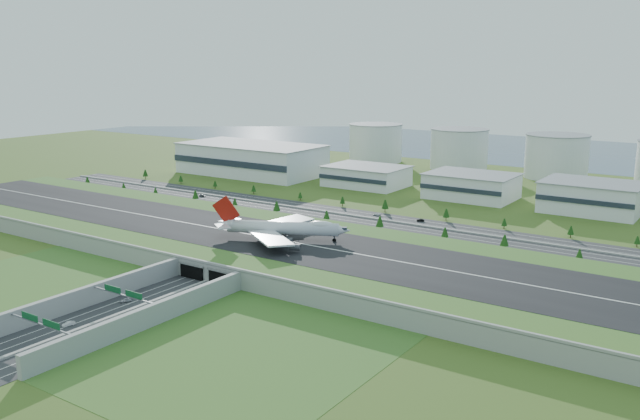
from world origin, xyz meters
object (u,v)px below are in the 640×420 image
Objects in this scene: boeing_747 at (282,228)px; car_2 at (191,295)px; car_4 at (202,196)px; car_1 at (69,324)px; car_7 at (377,214)px; fuel_tank_a at (376,143)px; car_3 at (61,352)px; car_0 at (125,300)px; car_5 at (420,220)px.

boeing_747 is 70.95m from car_2.
boeing_747 reaches higher than car_4.
car_1 is 0.76× the size of car_2.
boeing_747 is 117.51m from car_1.
car_7 is at bearing 101.12° from car_1.
car_1 is 219.96m from car_7.
fuel_tank_a is at bearing -161.46° from car_7.
car_3 is at bearing -73.27° from fuel_tank_a.
boeing_747 is at bearing -8.62° from car_7.
boeing_747 is 161.89m from car_4.
car_0 is 0.98× the size of car_4.
car_1 is (2.69, -28.19, -0.02)m from car_0.
boeing_747 is at bearing -68.43° from fuel_tank_a.
car_5 is at bearing 79.91° from car_7.
car_4 is at bearing 122.98° from boeing_747.
boeing_747 is 89.94m from car_0.
fuel_tank_a is 10.70× the size of car_4.
fuel_tank_a is at bearing 86.84° from boeing_747.
fuel_tank_a is 9.10× the size of car_3.
car_1 is 239.62m from car_4.
car_2 is 63.96m from car_3.
car_4 is 132.82m from car_7.
car_1 is at bearing -22.72° from car_3.
fuel_tank_a reaches higher than boeing_747.
fuel_tank_a is 412.26m from car_0.
boeing_747 reaches higher than car_5.
car_0 reaches higher than car_5.
car_3 is (10.82, -133.24, -13.15)m from boeing_747.
car_5 is at bearing -75.18° from car_3.
car_3 is 1.07× the size of car_7.
car_2 is at bearing 70.42° from car_0.
car_4 is (-125.18, 174.46, 0.01)m from car_0.
car_2 is at bearing 84.71° from car_1.
boeing_747 is at bearing -37.81° from car_5.
car_1 is 0.84× the size of car_3.
car_4 is 1.01× the size of car_5.
car_3 is 1.18× the size of car_4.
car_1 is at bearing -61.32° from car_0.
car_3 is (22.05, -44.99, 0.02)m from car_0.
boeing_747 reaches higher than car_2.
car_0 is at bearing -13.17° from car_7.
boeing_747 is 13.92× the size of car_5.
car_5 is (14.11, 237.30, -0.03)m from car_3.
car_5 is (33.47, 220.51, 0.00)m from car_1.
boeing_747 is 11.74× the size of car_3.
fuel_tank_a is 223.39m from car_4.
fuel_tank_a reaches higher than car_3.
car_7 is at bearing -68.02° from car_3.
car_7 is (131.70, 17.27, -0.05)m from car_4.
car_1 is 1.00× the size of car_5.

